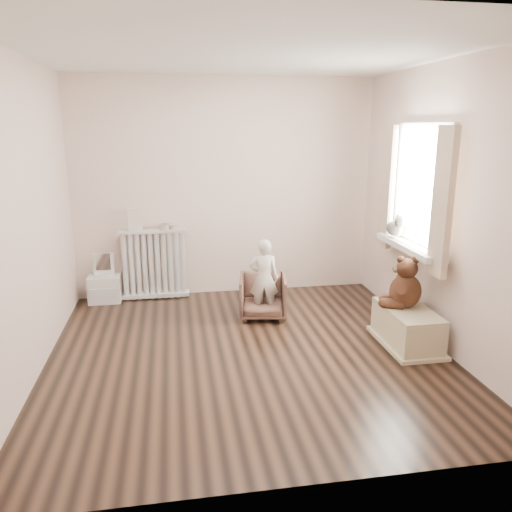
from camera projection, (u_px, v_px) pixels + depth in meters
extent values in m
cube|color=black|center=(248.00, 352.00, 4.61)|extent=(3.60, 3.60, 0.01)
cube|color=white|center=(247.00, 52.00, 3.95)|extent=(3.60, 3.60, 0.01)
cube|color=white|center=(225.00, 188.00, 6.00)|extent=(3.60, 0.02, 2.60)
cube|color=white|center=(300.00, 272.00, 2.57)|extent=(3.60, 0.02, 2.60)
cube|color=white|center=(26.00, 220.00, 3.99)|extent=(0.02, 3.60, 2.60)
cube|color=white|center=(441.00, 208.00, 4.57)|extent=(0.02, 3.60, 2.60)
cube|color=white|center=(423.00, 188.00, 4.81)|extent=(0.03, 0.90, 1.10)
cube|color=silver|center=(409.00, 247.00, 4.95)|extent=(0.22, 1.10, 0.06)
cube|color=beige|center=(442.00, 203.00, 4.27)|extent=(0.06, 0.26, 1.30)
cube|color=beige|center=(387.00, 187.00, 5.36)|extent=(0.06, 0.26, 1.30)
cube|color=silver|center=(155.00, 267.00, 5.98)|extent=(0.80, 0.15, 0.85)
cube|color=beige|center=(135.00, 220.00, 5.80)|extent=(0.15, 0.01, 0.26)
cylinder|color=#A59E8C|center=(165.00, 227.00, 5.88)|extent=(0.11, 0.11, 0.07)
cylinder|color=#A59E8C|center=(173.00, 227.00, 5.89)|extent=(0.09, 0.09, 0.05)
cube|color=silver|center=(104.00, 279.00, 5.88)|extent=(0.37, 0.26, 0.58)
imported|color=brown|center=(263.00, 296.00, 5.42)|extent=(0.58, 0.59, 0.47)
imported|color=white|center=(264.00, 279.00, 5.32)|extent=(0.35, 0.26, 0.86)
cube|color=beige|center=(407.00, 325.00, 4.73)|extent=(0.41, 0.77, 0.36)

